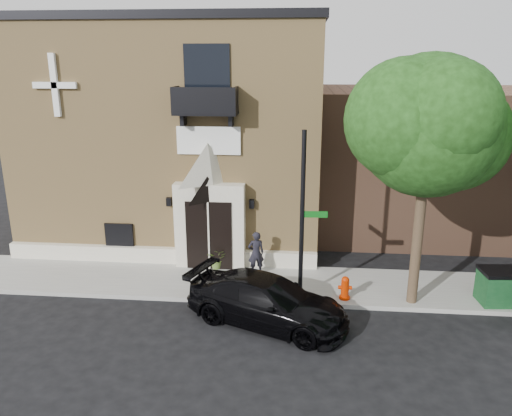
{
  "coord_description": "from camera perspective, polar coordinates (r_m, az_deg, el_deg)",
  "views": [
    {
      "loc": [
        2.33,
        -14.58,
        7.7
      ],
      "look_at": [
        0.79,
        2.0,
        2.71
      ],
      "focal_mm": 35.0,
      "sensor_mm": 36.0,
      "label": 1
    }
  ],
  "objects": [
    {
      "name": "ground",
      "position": [
        16.65,
        -3.4,
        -10.89
      ],
      "size": [
        120.0,
        120.0,
        0.0
      ],
      "primitive_type": "plane",
      "color": "black",
      "rests_on": "ground"
    },
    {
      "name": "sidewalk",
      "position": [
        17.85,
        0.53,
        -8.61
      ],
      "size": [
        42.0,
        3.0,
        0.15
      ],
      "primitive_type": "cube",
      "color": "gray",
      "rests_on": "ground"
    },
    {
      "name": "church",
      "position": [
        23.35,
        -7.99,
        8.98
      ],
      "size": [
        12.2,
        11.01,
        9.3
      ],
      "color": "tan",
      "rests_on": "ground"
    },
    {
      "name": "street_tree_left",
      "position": [
        15.49,
        19.32,
        8.96
      ],
      "size": [
        4.97,
        4.38,
        7.77
      ],
      "color": "#38281C",
      "rests_on": "sidewalk"
    },
    {
      "name": "black_sedan",
      "position": [
        15.24,
        1.3,
        -10.56
      ],
      "size": [
        5.39,
        3.72,
        1.45
      ],
      "primitive_type": "imported",
      "rotation": [
        0.0,
        0.0,
        1.19
      ],
      "color": "black",
      "rests_on": "ground"
    },
    {
      "name": "street_sign",
      "position": [
        15.84,
        5.36,
        -0.94
      ],
      "size": [
        0.88,
        0.88,
        5.51
      ],
      "rotation": [
        0.0,
        0.0,
        0.05
      ],
      "color": "black",
      "rests_on": "sidewalk"
    },
    {
      "name": "fire_hydrant",
      "position": [
        16.72,
        10.13,
        -8.97
      ],
      "size": [
        0.45,
        0.36,
        0.79
      ],
      "color": "#A82200",
      "rests_on": "sidewalk"
    },
    {
      "name": "dumpster",
      "position": [
        18.02,
        26.76,
        -8.0
      ],
      "size": [
        1.81,
        1.12,
        1.13
      ],
      "rotation": [
        0.0,
        0.0,
        0.08
      ],
      "color": "#103B1B",
      "rests_on": "sidewalk"
    },
    {
      "name": "planter",
      "position": [
        18.8,
        -4.45,
        -5.75
      ],
      "size": [
        0.7,
        0.61,
        0.78
      ],
      "primitive_type": "imported",
      "rotation": [
        0.0,
        0.0,
        -0.0
      ],
      "color": "#516B2B",
      "rests_on": "sidewalk"
    },
    {
      "name": "pedestrian_near",
      "position": [
        18.1,
        0.0,
        -5.17
      ],
      "size": [
        0.68,
        0.54,
        1.63
      ],
      "primitive_type": "imported",
      "rotation": [
        0.0,
        0.0,
        3.43
      ],
      "color": "black",
      "rests_on": "sidewalk"
    }
  ]
}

